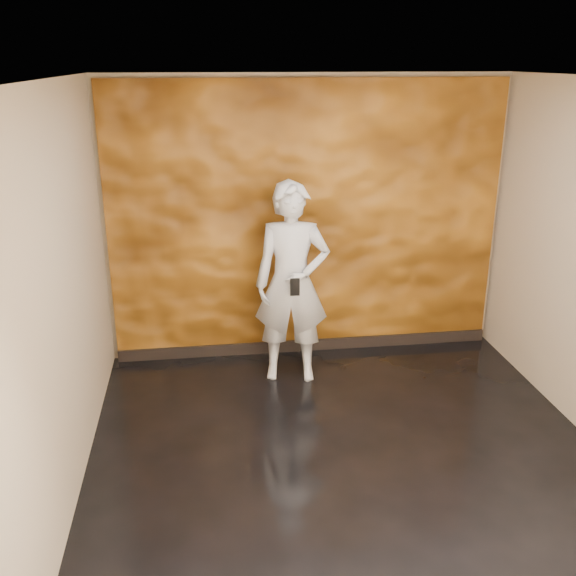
% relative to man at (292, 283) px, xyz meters
% --- Properties ---
extents(room, '(4.02, 4.02, 2.81)m').
position_rel_man_xyz_m(room, '(0.24, -1.38, 0.45)').
color(room, black).
rests_on(room, ground).
extents(feature_wall, '(3.90, 0.06, 2.75)m').
position_rel_man_xyz_m(feature_wall, '(0.24, 0.58, 0.43)').
color(feature_wall, '#C37820').
rests_on(feature_wall, ground).
extents(baseboard, '(3.90, 0.04, 0.12)m').
position_rel_man_xyz_m(baseboard, '(0.24, 0.54, -0.89)').
color(baseboard, black).
rests_on(baseboard, ground).
extents(man, '(0.75, 0.55, 1.90)m').
position_rel_man_xyz_m(man, '(0.00, 0.00, 0.00)').
color(man, '#ABB1BD').
rests_on(man, ground).
extents(phone, '(0.09, 0.02, 0.16)m').
position_rel_man_xyz_m(phone, '(-0.01, -0.26, 0.06)').
color(phone, black).
rests_on(phone, man).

